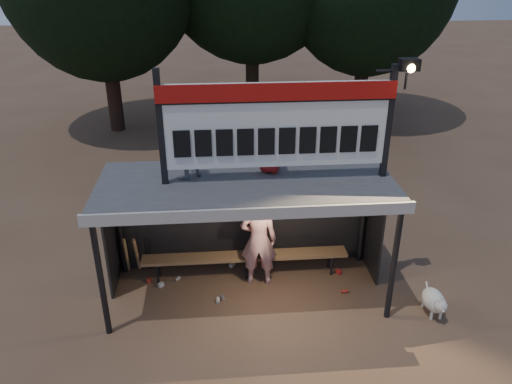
% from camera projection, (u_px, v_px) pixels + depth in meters
% --- Properties ---
extents(ground, '(80.00, 80.00, 0.00)m').
position_uv_depth(ground, '(247.00, 292.00, 9.41)').
color(ground, '#503828').
rests_on(ground, ground).
extents(player, '(0.73, 0.52, 1.88)m').
position_uv_depth(player, '(259.00, 240.00, 9.31)').
color(player, white).
rests_on(player, ground).
extents(child_a, '(0.66, 0.63, 1.07)m').
position_uv_depth(child_a, '(185.00, 148.00, 8.29)').
color(child_a, gray).
rests_on(child_a, dugout_shelter).
extents(child_b, '(0.54, 0.45, 0.95)m').
position_uv_depth(child_b, '(270.00, 146.00, 8.54)').
color(child_b, '#B21D1B').
rests_on(child_b, dugout_shelter).
extents(dugout_shelter, '(5.10, 2.08, 2.32)m').
position_uv_depth(dugout_shelter, '(246.00, 199.00, 8.83)').
color(dugout_shelter, '#3F3F41').
rests_on(dugout_shelter, ground).
extents(scoreboard_assembly, '(4.10, 0.27, 1.99)m').
position_uv_depth(scoreboard_assembly, '(280.00, 122.00, 8.01)').
color(scoreboard_assembly, black).
rests_on(scoreboard_assembly, dugout_shelter).
extents(bench, '(4.00, 0.35, 0.48)m').
position_uv_depth(bench, '(245.00, 257.00, 9.72)').
color(bench, brown).
rests_on(bench, ground).
extents(dog, '(0.36, 0.81, 0.49)m').
position_uv_depth(dog, '(434.00, 301.00, 8.73)').
color(dog, '#EEE5CE').
rests_on(dog, ground).
extents(bats, '(0.49, 0.33, 0.84)m').
position_uv_depth(bats, '(137.00, 254.00, 9.80)').
color(bats, '#997647').
rests_on(bats, ground).
extents(litter, '(3.83, 1.24, 0.08)m').
position_uv_depth(litter, '(230.00, 283.00, 9.61)').
color(litter, '#A91D1E').
rests_on(litter, ground).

